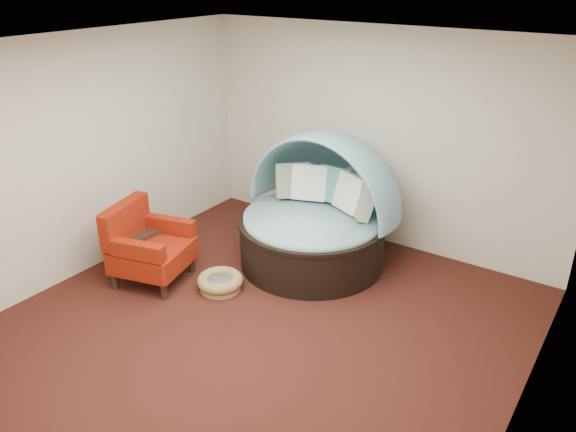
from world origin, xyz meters
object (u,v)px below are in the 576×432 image
Objects in this scene: pet_basket at (220,282)px; side_table at (138,242)px; red_armchair at (147,246)px; canopy_daybed at (318,204)px.

side_table reaches higher than pet_basket.
pet_basket is 0.64× the size of red_armchair.
pet_basket is at bearing 7.54° from side_table.
canopy_daybed is at bearing 66.28° from pet_basket.
canopy_daybed is 2.09m from red_armchair.
red_armchair reaches higher than pet_basket.
canopy_daybed reaches higher than pet_basket.
red_armchair reaches higher than side_table.
pet_basket is at bearing 4.27° from red_armchair.
side_table is at bearing -138.49° from canopy_daybed.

